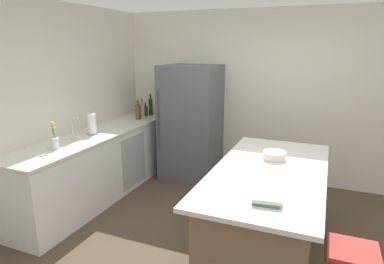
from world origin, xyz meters
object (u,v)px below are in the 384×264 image
Objects in this scene: wine_bottle at (151,107)px; refrigerator at (191,123)px; mixing_bowl at (274,155)px; flower_vase at (55,141)px; sink_faucet at (73,127)px; kitchen_island at (267,212)px; paper_towel_roll at (92,124)px; cookbook_stack at (267,199)px; gin_bottle at (142,111)px; hot_sauce_bottle at (141,112)px; syrup_bottle at (146,111)px; whiskey_bottle at (138,112)px.

refrigerator is at bearing -11.65° from wine_bottle.
refrigerator is 1.98m from mixing_bowl.
flower_vase is (-0.86, -1.95, 0.12)m from refrigerator.
kitchen_island is at bearing -1.78° from sink_faucet.
wine_bottle reaches higher than paper_towel_roll.
paper_towel_roll is at bearing 156.37° from cookbook_stack.
gin_bottle is at bearing 137.39° from cookbook_stack.
wine_bottle is (-2.31, 1.79, 0.60)m from kitchen_island.
flower_vase reaches higher than hot_sauce_bottle.
sink_faucet is 2.67m from cookbook_stack.
syrup_bottle reaches higher than kitchen_island.
wine_bottle is 2.74m from mixing_bowl.
mixing_bowl is at bearing -41.12° from refrigerator.
kitchen_island is at bearing -47.33° from refrigerator.
wine_bottle is 1.16× the size of whiskey_bottle.
flower_vase reaches higher than cookbook_stack.
hot_sauce_bottle is (-0.03, -0.11, -0.00)m from syrup_bottle.
wine_bottle is 0.22m from hot_sauce_bottle.
paper_towel_roll is at bearing 82.69° from sink_faucet.
sink_faucet is 1.35m from whiskey_bottle.
kitchen_island is 2.81m from gin_bottle.
sink_faucet is 1.44m from gin_bottle.
refrigerator is 5.83× the size of whiskey_bottle.
syrup_bottle is (-0.00, 2.03, -0.00)m from flower_vase.
syrup_bottle reaches higher than cookbook_stack.
gin_bottle is (0.14, 1.43, -0.04)m from sink_faucet.
hot_sauce_bottle is 0.20m from whiskey_bottle.
paper_towel_roll is 1.48× the size of hot_sauce_bottle.
flower_vase is at bearing -89.99° from syrup_bottle.
whiskey_bottle is at bearing 88.89° from flower_vase.
wine_bottle reaches higher than gin_bottle.
kitchen_island is 2.50m from paper_towel_roll.
whiskey_bottle is (0.07, -0.18, 0.04)m from hot_sauce_bottle.
gin_bottle reaches higher than mixing_bowl.
refrigerator is 7.92× the size of syrup_bottle.
whiskey_bottle reaches higher than mixing_bowl.
wine_bottle is 1.58× the size of syrup_bottle.
mixing_bowl is at bearing 91.28° from kitchen_island.
syrup_bottle is (-2.36, 1.71, 0.55)m from kitchen_island.
flower_vase is 1.53× the size of hot_sauce_bottle.
hot_sauce_bottle is 0.69× the size of whiskey_bottle.
gin_bottle is 3.27m from cookbook_stack.
gin_bottle is at bearing 74.82° from whiskey_bottle.
whiskey_bottle is at bearing -70.35° from hot_sauce_bottle.
wine_bottle is 3.48m from cookbook_stack.
syrup_bottle is at bearing 88.26° from paper_towel_roll.
refrigerator reaches higher than whiskey_bottle.
flower_vase is 1.32× the size of cookbook_stack.
mixing_bowl is at bearing 5.81° from sink_faucet.
syrup_bottle is at bearing 174.50° from refrigerator.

